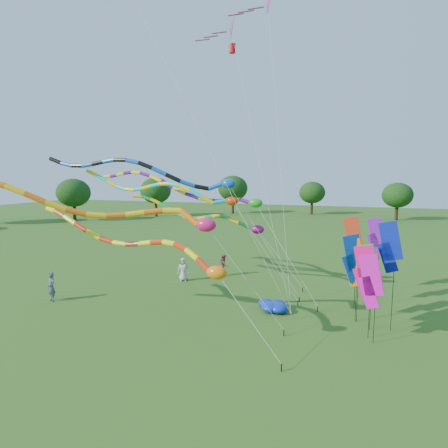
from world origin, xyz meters
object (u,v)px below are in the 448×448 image
(tube_kite_red, at_px, (145,245))
(blue_nylon_heap, at_px, (271,306))
(tube_kite_orange, at_px, (105,208))
(person_a, at_px, (183,269))
(person_b, at_px, (51,287))
(person_c, at_px, (224,265))

(tube_kite_red, distance_m, blue_nylon_heap, 7.78)
(tube_kite_orange, relative_size, person_a, 9.42)
(blue_nylon_heap, relative_size, person_a, 0.93)
(tube_kite_red, relative_size, blue_nylon_heap, 9.11)
(person_a, xyz_separation_m, person_b, (-5.38, -6.52, 0.04))
(tube_kite_orange, height_order, person_b, tube_kite_orange)
(tube_kite_orange, xyz_separation_m, blue_nylon_heap, (6.63, 5.24, -5.63))
(tube_kite_red, relative_size, tube_kite_orange, 0.89)
(blue_nylon_heap, height_order, person_b, person_b)
(person_a, relative_size, person_b, 0.95)
(tube_kite_orange, distance_m, person_a, 10.15)
(tube_kite_orange, xyz_separation_m, person_b, (-5.80, 2.28, -5.00))
(person_b, xyz_separation_m, person_c, (7.60, 8.73, -0.07))
(tube_kite_red, distance_m, person_c, 10.73)
(person_b, distance_m, person_c, 11.57)
(tube_kite_red, height_order, person_b, tube_kite_red)
(blue_nylon_heap, distance_m, person_b, 12.79)
(person_a, bearing_deg, person_c, 25.10)
(blue_nylon_heap, relative_size, person_b, 0.88)
(tube_kite_orange, bearing_deg, tube_kite_red, 13.20)
(blue_nylon_heap, bearing_deg, tube_kite_orange, -141.66)
(tube_kite_red, xyz_separation_m, person_a, (-1.94, 8.00, -3.24))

